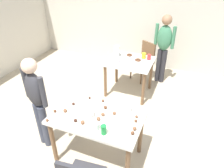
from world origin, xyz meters
TOP-DOWN VIEW (x-y plane):
  - ground_plane at (0.00, 0.00)m, footprint 6.40×6.40m
  - wall_back at (0.00, 3.20)m, footprint 6.40×0.10m
  - dining_table_near at (-0.01, -0.04)m, footprint 1.18×0.71m
  - dining_table_far at (-0.13, 1.72)m, footprint 0.90×0.76m
  - chair_far_table at (0.01, 2.44)m, footprint 0.55×0.55m
  - person_girl_near at (-0.87, -0.12)m, footprint 0.45×0.28m
  - person_adult_far at (0.40, 2.44)m, footprint 0.45×0.27m
  - mixing_bowl at (-0.13, -0.09)m, footprint 0.20×0.20m
  - soda_can at (0.20, -0.29)m, footprint 0.07×0.07m
  - fork_near at (-0.24, 0.13)m, footprint 0.17×0.02m
  - cup_near_0 at (0.34, 0.20)m, footprint 0.08×0.08m
  - cup_near_1 at (0.09, -0.26)m, footprint 0.09×0.09m
  - cake_ball_0 at (-0.06, 0.27)m, footprint 0.04×0.04m
  - cake_ball_1 at (-0.41, 0.05)m, footprint 0.04×0.04m
  - cake_ball_2 at (-0.43, -0.12)m, footprint 0.05×0.05m
  - cake_ball_3 at (0.05, -0.11)m, footprint 0.05×0.05m
  - cake_ball_4 at (-0.20, -0.24)m, footprint 0.05×0.05m
  - cake_ball_5 at (-0.10, -0.24)m, footprint 0.05×0.05m
  - cake_ball_6 at (-0.54, -0.36)m, footprint 0.04×0.04m
  - cake_ball_7 at (-0.55, -0.17)m, footprint 0.04×0.04m
  - cake_ball_8 at (0.49, 0.04)m, footprint 0.04×0.04m
  - cake_ball_9 at (0.06, -0.01)m, footprint 0.05×0.05m
  - cake_ball_10 at (0.52, -0.10)m, footprint 0.05×0.05m
  - cake_ball_11 at (-0.27, 0.26)m, footprint 0.04×0.04m
  - cake_ball_12 at (0.52, -0.18)m, footprint 0.05×0.05m
  - cake_ball_13 at (0.19, 0.07)m, footprint 0.05×0.05m
  - cake_ball_14 at (0.03, 0.14)m, footprint 0.05×0.05m
  - cake_ball_15 at (0.48, 0.12)m, footprint 0.04×0.04m
  - pitcher_far at (-0.43, 1.78)m, footprint 0.11×0.11m
  - cup_far_0 at (0.22, 1.89)m, footprint 0.07×0.07m
  - cup_far_1 at (0.10, 1.91)m, footprint 0.09×0.09m
  - donut_far_0 at (-0.18, 1.63)m, footprint 0.13×0.13m
  - donut_far_1 at (-0.40, 1.97)m, footprint 0.11×0.11m
  - donut_far_2 at (-0.20, 1.74)m, footprint 0.12×0.12m
  - donut_far_3 at (0.03, 1.76)m, footprint 0.12×0.12m
  - donut_far_4 at (-0.32, 1.59)m, footprint 0.12×0.12m
  - donut_far_5 at (-0.20, 1.93)m, footprint 0.12×0.12m

SIDE VIEW (x-z plane):
  - ground_plane at x=0.00m, z-range 0.00..0.00m
  - chair_far_table at x=0.01m, z-range 0.06..0.93m
  - dining_table_far at x=-0.13m, z-range 0.25..1.00m
  - dining_table_near at x=-0.01m, z-range 0.27..1.02m
  - fork_near at x=-0.24m, z-range 0.75..0.76m
  - donut_far_1 at x=-0.40m, z-range 0.75..0.78m
  - donut_far_3 at x=0.03m, z-range 0.75..0.78m
  - donut_far_2 at x=-0.20m, z-range 0.75..0.79m
  - donut_far_5 at x=-0.20m, z-range 0.75..0.79m
  - cake_ball_11 at x=-0.27m, z-range 0.75..0.79m
  - donut_far_4 at x=-0.32m, z-range 0.75..0.79m
  - cake_ball_0 at x=-0.06m, z-range 0.75..0.79m
  - cake_ball_6 at x=-0.54m, z-range 0.75..0.79m
  - cake_ball_8 at x=0.49m, z-range 0.75..0.79m
  - cake_ball_15 at x=0.48m, z-range 0.75..0.79m
  - donut_far_0 at x=-0.18m, z-range 0.75..0.79m
  - cake_ball_7 at x=-0.55m, z-range 0.75..0.79m
  - cake_ball_1 at x=-0.41m, z-range 0.75..0.79m
  - cake_ball_4 at x=-0.20m, z-range 0.75..0.80m
  - cake_ball_12 at x=0.52m, z-range 0.75..0.80m
  - cake_ball_13 at x=0.19m, z-range 0.75..0.80m
  - cake_ball_10 at x=0.52m, z-range 0.75..0.80m
  - cake_ball_14 at x=0.03m, z-range 0.75..0.80m
  - cake_ball_9 at x=0.06m, z-range 0.75..0.80m
  - cake_ball_2 at x=-0.43m, z-range 0.75..0.80m
  - cake_ball_5 at x=-0.10m, z-range 0.75..0.80m
  - cake_ball_3 at x=0.05m, z-range 0.75..0.80m
  - mixing_bowl at x=-0.13m, z-range 0.75..0.82m
  - cup_near_1 at x=0.09m, z-range 0.75..0.84m
  - cup_near_0 at x=0.34m, z-range 0.75..0.85m
  - cup_far_1 at x=0.10m, z-range 0.75..0.86m
  - cup_far_0 at x=0.22m, z-range 0.75..0.86m
  - soda_can at x=0.20m, z-range 0.75..0.87m
  - person_girl_near at x=-0.87m, z-range 0.14..1.58m
  - pitcher_far at x=-0.43m, z-range 0.75..0.98m
  - person_adult_far at x=0.40m, z-range 0.15..1.67m
  - wall_back at x=0.00m, z-range 0.00..2.60m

